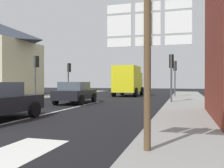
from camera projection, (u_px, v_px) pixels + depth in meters
name	position (u px, v px, depth m)	size (l,w,h in m)	color
ground_plane	(89.00, 104.00, 16.65)	(80.00, 80.00, 0.00)	black
sidewalk_right	(190.00, 109.00, 12.96)	(2.86, 44.00, 0.14)	gray
lane_centre_stripe	(61.00, 110.00, 12.81)	(0.16, 12.00, 0.01)	silver
lane_turn_arrow	(21.00, 151.00, 5.33)	(1.20, 2.20, 0.01)	silver
sedan_far	(76.00, 92.00, 17.04)	(2.17, 4.30, 1.47)	black
delivery_truck	(128.00, 80.00, 25.78)	(2.54, 5.03, 3.05)	yellow
route_sign_post	(148.00, 55.00, 4.89)	(1.66, 0.14, 3.20)	brown
traffic_light_far_left	(69.00, 72.00, 25.54)	(0.30, 0.49, 3.37)	#47474C
traffic_light_near_right	(171.00, 67.00, 16.68)	(0.30, 0.49, 3.30)	#47474C
traffic_light_far_right	(175.00, 70.00, 23.31)	(0.30, 0.49, 3.41)	#47474C
traffic_light_near_left	(36.00, 67.00, 19.88)	(0.30, 0.49, 3.53)	#47474C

